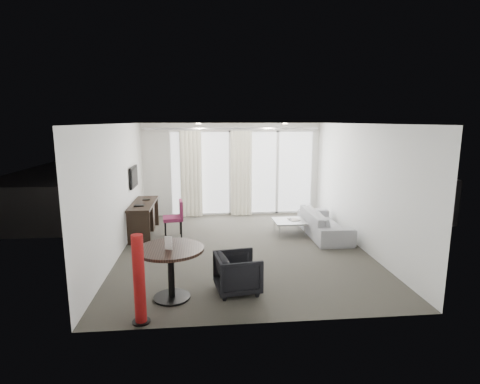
{
  "coord_description": "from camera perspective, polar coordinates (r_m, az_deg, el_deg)",
  "views": [
    {
      "loc": [
        -0.78,
        -7.52,
        2.66
      ],
      "look_at": [
        0.0,
        0.6,
        1.1
      ],
      "focal_mm": 28.0,
      "sensor_mm": 36.0,
      "label": 1
    }
  ],
  "objects": [
    {
      "name": "desk_chair",
      "position": [
        8.78,
        -10.2,
        -4.05
      ],
      "size": [
        0.52,
        0.5,
        0.86
      ],
      "primitive_type": null,
      "rotation": [
        0.0,
        0.0,
        0.13
      ],
      "color": "maroon",
      "rests_on": "floor"
    },
    {
      "name": "wall_front",
      "position": [
        4.79,
        4.13,
        -5.69
      ],
      "size": [
        5.0,
        0.0,
        2.6
      ],
      "primitive_type": "cube",
      "color": "silver",
      "rests_on": "ground"
    },
    {
      "name": "rattan_table",
      "position": [
        11.9,
        7.33,
        -1.0
      ],
      "size": [
        0.6,
        0.6,
        0.48
      ],
      "primitive_type": null,
      "rotation": [
        0.0,
        0.0,
        0.28
      ],
      "color": "brown",
      "rests_on": "terrace_slab"
    },
    {
      "name": "window_frame",
      "position": [
        10.65,
        0.39,
        2.93
      ],
      "size": [
        4.1,
        0.06,
        2.44
      ],
      "primitive_type": null,
      "color": "white",
      "rests_on": "ground"
    },
    {
      "name": "downlight_a",
      "position": [
        9.13,
        -6.34,
        10.31
      ],
      "size": [
        0.12,
        0.12,
        0.02
      ],
      "primitive_type": "cylinder",
      "color": "#FFE0B2",
      "rests_on": "ceiling"
    },
    {
      "name": "coffee_table",
      "position": [
        9.03,
        7.5,
        -5.32
      ],
      "size": [
        0.74,
        0.74,
        0.33
      ],
      "primitive_type": null,
      "rotation": [
        0.0,
        0.0,
        0.01
      ],
      "color": "gray",
      "rests_on": "floor"
    },
    {
      "name": "tv",
      "position": [
        9.22,
        -15.9,
        2.24
      ],
      "size": [
        0.05,
        0.8,
        0.5
      ],
      "primitive_type": null,
      "color": "black",
      "rests_on": "wall_left"
    },
    {
      "name": "ceiling",
      "position": [
        7.57,
        0.44,
        10.37
      ],
      "size": [
        5.0,
        6.0,
        0.0
      ],
      "primitive_type": "cube",
      "color": "white",
      "rests_on": "ground"
    },
    {
      "name": "curtain_right",
      "position": [
        10.5,
        0.2,
        2.82
      ],
      "size": [
        0.6,
        0.2,
        2.38
      ],
      "primitive_type": null,
      "color": "white",
      "rests_on": "ground"
    },
    {
      "name": "magazine",
      "position": [
        9.06,
        8.21,
        -4.0
      ],
      "size": [
        0.26,
        0.31,
        0.02
      ],
      "primitive_type": null,
      "rotation": [
        0.0,
        0.0,
        0.2
      ],
      "color": "gray",
      "rests_on": "coffee_table"
    },
    {
      "name": "menu_card",
      "position": [
        5.67,
        -10.78,
        -9.38
      ],
      "size": [
        0.11,
        0.05,
        0.2
      ],
      "primitive_type": null,
      "rotation": [
        0.0,
        0.0,
        -0.29
      ],
      "color": "white",
      "rests_on": "round_table"
    },
    {
      "name": "remote",
      "position": [
        9.06,
        7.66,
        -3.98
      ],
      "size": [
        0.07,
        0.18,
        0.02
      ],
      "primitive_type": null,
      "rotation": [
        0.0,
        0.0,
        -0.08
      ],
      "color": "black",
      "rests_on": "coffee_table"
    },
    {
      "name": "wall_right",
      "position": [
        8.32,
        17.82,
        0.89
      ],
      "size": [
        0.0,
        6.0,
        2.6
      ],
      "primitive_type": "cube",
      "color": "silver",
      "rests_on": "ground"
    },
    {
      "name": "round_table",
      "position": [
        5.85,
        -10.46,
        -12.08
      ],
      "size": [
        1.19,
        1.19,
        0.8
      ],
      "primitive_type": null,
      "rotation": [
        0.0,
        0.0,
        -0.21
      ],
      "color": "black",
      "rests_on": "floor"
    },
    {
      "name": "rattan_chair_a",
      "position": [
        12.03,
        0.57,
        -0.19
      ],
      "size": [
        0.52,
        0.52,
        0.73
      ],
      "primitive_type": null,
      "rotation": [
        0.0,
        0.0,
        -0.06
      ],
      "color": "brown",
      "rests_on": "terrace_slab"
    },
    {
      "name": "downlight_b",
      "position": [
        9.34,
        6.87,
        10.31
      ],
      "size": [
        0.12,
        0.12,
        0.02
      ],
      "primitive_type": "cylinder",
      "color": "#FFE0B2",
      "rests_on": "ceiling"
    },
    {
      "name": "floor",
      "position": [
        8.02,
        0.41,
        -8.55
      ],
      "size": [
        5.0,
        6.0,
        0.0
      ],
      "primitive_type": "cube",
      "color": "#3D3A33",
      "rests_on": "ground"
    },
    {
      "name": "sofa",
      "position": [
        9.03,
        12.69,
        -4.64
      ],
      "size": [
        0.78,
        2.0,
        0.59
      ],
      "primitive_type": "imported",
      "rotation": [
        0.0,
        0.0,
        1.57
      ],
      "color": "gray",
      "rests_on": "floor"
    },
    {
      "name": "window_panel",
      "position": [
        10.66,
        0.38,
        2.95
      ],
      "size": [
        4.0,
        0.02,
        2.38
      ],
      "primitive_type": null,
      "color": "white",
      "rests_on": "ground"
    },
    {
      "name": "curtain_track",
      "position": [
        10.38,
        -1.18,
        9.65
      ],
      "size": [
        4.8,
        0.04,
        0.04
      ],
      "primitive_type": null,
      "color": "#B2B2B7",
      "rests_on": "ceiling"
    },
    {
      "name": "rattan_chair_b",
      "position": [
        12.25,
        6.12,
        0.37
      ],
      "size": [
        0.65,
        0.65,
        0.91
      ],
      "primitive_type": null,
      "rotation": [
        0.0,
        0.0,
        -0.05
      ],
      "color": "brown",
      "rests_on": "terrace_slab"
    },
    {
      "name": "balustrade",
      "position": [
        13.69,
        -0.88,
        1.73
      ],
      "size": [
        5.5,
        0.06,
        1.05
      ],
      "primitive_type": null,
      "color": "#B2B2B7",
      "rests_on": "terrace_slab"
    },
    {
      "name": "terrace_slab",
      "position": [
        12.37,
        -0.34,
        -1.89
      ],
      "size": [
        5.6,
        3.0,
        0.12
      ],
      "primitive_type": "cube",
      "color": "#4D4D50",
      "rests_on": "ground"
    },
    {
      "name": "red_lamp",
      "position": [
        5.2,
        -15.12,
        -12.74
      ],
      "size": [
        0.32,
        0.32,
        1.22
      ],
      "primitive_type": "cylinder",
      "rotation": [
        0.0,
        0.0,
        -0.37
      ],
      "color": "maroon",
      "rests_on": "floor"
    },
    {
      "name": "desk",
      "position": [
        9.14,
        -14.43,
        -3.95
      ],
      "size": [
        0.51,
        1.63,
        0.77
      ],
      "primitive_type": null,
      "color": "black",
      "rests_on": "floor"
    },
    {
      "name": "curtain_left",
      "position": [
        10.45,
        -7.46,
        2.69
      ],
      "size": [
        0.6,
        0.2,
        2.38
      ],
      "primitive_type": null,
      "color": "white",
      "rests_on": "ground"
    },
    {
      "name": "tub_armchair",
      "position": [
        6.0,
        -0.34,
        -12.22
      ],
      "size": [
        0.77,
        0.75,
        0.62
      ],
      "primitive_type": "imported",
      "rotation": [
        0.0,
        0.0,
        1.72
      ],
      "color": "black",
      "rests_on": "floor"
    },
    {
      "name": "wall_left",
      "position": [
        7.84,
        -18.07,
        0.29
      ],
      "size": [
        0.0,
        6.0,
        2.6
      ],
      "primitive_type": "cube",
      "color": "silver",
      "rests_on": "ground"
    }
  ]
}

